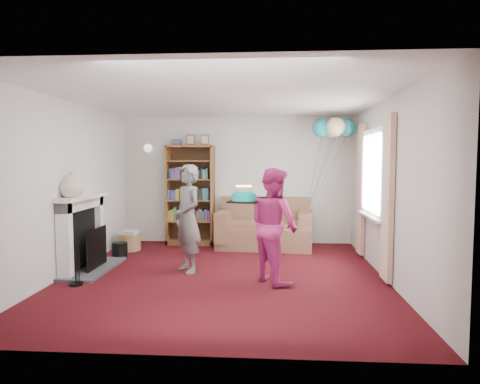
# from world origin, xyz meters

# --- Properties ---
(ground) EXTENTS (5.00, 5.00, 0.00)m
(ground) POSITION_xyz_m (0.00, 0.00, 0.00)
(ground) COLOR #33070D
(ground) RESTS_ON ground
(wall_back) EXTENTS (4.50, 0.02, 2.50)m
(wall_back) POSITION_xyz_m (0.00, 2.51, 1.25)
(wall_back) COLOR silver
(wall_back) RESTS_ON ground
(wall_left) EXTENTS (0.02, 5.00, 2.50)m
(wall_left) POSITION_xyz_m (-2.26, 0.00, 1.25)
(wall_left) COLOR silver
(wall_left) RESTS_ON ground
(wall_right) EXTENTS (0.02, 5.00, 2.50)m
(wall_right) POSITION_xyz_m (2.26, 0.00, 1.25)
(wall_right) COLOR silver
(wall_right) RESTS_ON ground
(ceiling) EXTENTS (4.50, 5.00, 0.01)m
(ceiling) POSITION_xyz_m (0.00, 0.00, 2.50)
(ceiling) COLOR white
(ceiling) RESTS_ON wall_back
(fireplace) EXTENTS (0.55, 1.80, 1.12)m
(fireplace) POSITION_xyz_m (-2.09, 0.19, 0.51)
(fireplace) COLOR #3F3F42
(fireplace) RESTS_ON ground
(window_bay) EXTENTS (0.14, 2.02, 2.20)m
(window_bay) POSITION_xyz_m (2.21, 0.60, 1.20)
(window_bay) COLOR white
(window_bay) RESTS_ON ground
(wall_sconce) EXTENTS (0.16, 0.23, 0.16)m
(wall_sconce) POSITION_xyz_m (-1.75, 2.36, 1.88)
(wall_sconce) COLOR gold
(wall_sconce) RESTS_ON ground
(bookcase) EXTENTS (0.91, 0.42, 2.14)m
(bookcase) POSITION_xyz_m (-0.90, 2.30, 0.95)
(bookcase) COLOR #472B14
(bookcase) RESTS_ON ground
(sofa) EXTENTS (1.74, 0.92, 0.92)m
(sofa) POSITION_xyz_m (0.56, 2.07, 0.34)
(sofa) COLOR brown
(sofa) RESTS_ON ground
(wicker_basket) EXTENTS (0.40, 0.40, 0.36)m
(wicker_basket) POSITION_xyz_m (-1.90, 1.60, 0.16)
(wicker_basket) COLOR olive
(wicker_basket) RESTS_ON ground
(person_striped) EXTENTS (0.65, 0.69, 1.58)m
(person_striped) POSITION_xyz_m (-0.55, 0.21, 0.79)
(person_striped) COLOR black
(person_striped) RESTS_ON ground
(person_magenta) EXTENTS (0.91, 0.95, 1.55)m
(person_magenta) POSITION_xyz_m (0.71, -0.23, 0.77)
(person_magenta) COLOR #AC2263
(person_magenta) RESTS_ON ground
(birthday_cake) EXTENTS (0.39, 0.39, 0.22)m
(birthday_cake) POSITION_xyz_m (0.30, -0.29, 1.15)
(birthday_cake) COLOR black
(birthday_cake) RESTS_ON ground
(balloons) EXTENTS (0.87, 0.77, 1.71)m
(balloons) POSITION_xyz_m (1.79, 1.87, 2.22)
(balloons) COLOR #3F3F3F
(balloons) RESTS_ON ground
(mantel_vase) EXTENTS (0.36, 0.36, 0.35)m
(mantel_vase) POSITION_xyz_m (-2.12, -0.15, 1.30)
(mantel_vase) COLOR beige
(mantel_vase) RESTS_ON fireplace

